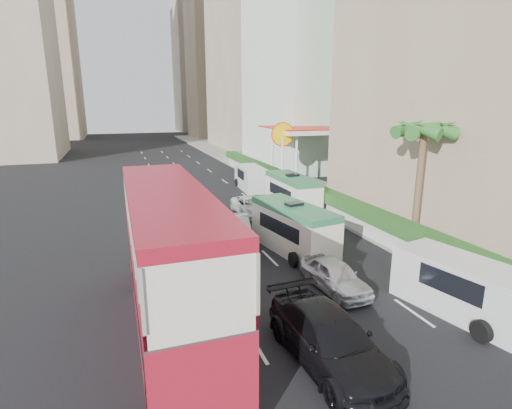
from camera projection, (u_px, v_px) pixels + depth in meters
name	position (u px, v px, depth m)	size (l,w,h in m)	color
ground_plane	(323.00, 301.00, 16.20)	(200.00, 200.00, 0.00)	black
double_decker_bus	(171.00, 261.00, 13.66)	(2.50, 11.00, 5.06)	#A31527
car_silver_lane_a	(234.00, 246.00, 22.40)	(1.74, 4.99, 1.64)	silver
car_silver_lane_b	(334.00, 290.00, 17.15)	(1.57, 3.90, 1.33)	silver
car_black	(328.00, 361.00, 12.39)	(2.22, 5.46, 1.58)	black
van_asset	(251.00, 214.00, 28.76)	(2.07, 4.49, 1.25)	silver
minibus_near	(293.00, 228.00, 21.31)	(1.93, 5.79, 2.57)	silver
minibus_far	(292.00, 194.00, 29.42)	(1.97, 5.92, 2.62)	silver
panel_van_near	(465.00, 288.00, 15.00)	(2.09, 5.21, 2.09)	silver
panel_van_far	(252.00, 178.00, 37.05)	(2.06, 5.14, 2.06)	silver
sidewalk	(284.00, 179.00, 41.93)	(6.00, 120.00, 0.18)	#99968C
kerb_wall	(307.00, 198.00, 30.82)	(0.30, 44.00, 1.00)	silver
hedge	(308.00, 187.00, 30.61)	(1.10, 44.00, 0.70)	#2D6626
palm_tree	(418.00, 187.00, 21.52)	(0.36, 0.36, 6.40)	brown
shell_station	(302.00, 155.00, 39.76)	(6.50, 8.00, 5.50)	silver
tower_mid	(259.00, 0.00, 68.84)	(16.00, 16.00, 50.00)	tan
tower_far_a	(220.00, 39.00, 91.22)	(14.00, 14.00, 44.00)	tan
tower_far_b	(201.00, 58.00, 111.84)	(14.00, 14.00, 40.00)	tan
tower_left_b	(34.00, 30.00, 85.81)	(16.00, 16.00, 46.00)	tan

